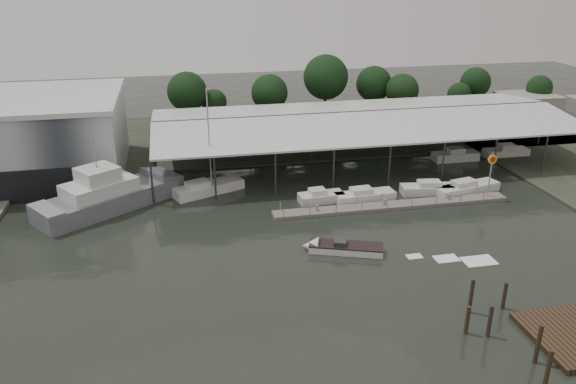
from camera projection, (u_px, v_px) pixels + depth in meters
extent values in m
plane|color=black|center=(281.00, 262.00, 52.95)|extent=(200.00, 200.00, 0.00)
cube|color=#3B4030|center=(232.00, 137.00, 91.01)|extent=(140.00, 30.00, 0.30)
cube|color=#A7ABB2|center=(27.00, 138.00, 73.04)|extent=(24.00, 20.00, 10.00)
cube|color=black|center=(12.00, 188.00, 65.06)|extent=(24.00, 0.30, 4.00)
cube|color=white|center=(19.00, 99.00, 71.08)|extent=(24.50, 20.50, 0.60)
cube|color=#313437|center=(362.00, 112.00, 78.99)|extent=(58.00, 0.40, 0.30)
cylinder|color=#313437|center=(152.00, 182.00, 64.64)|extent=(0.24, 0.24, 5.50)
cylinder|color=#313437|center=(155.00, 129.00, 85.50)|extent=(0.24, 0.24, 5.50)
cylinder|color=#313437|center=(500.00, 110.00, 96.36)|extent=(0.24, 0.24, 5.50)
cube|color=slate|center=(392.00, 206.00, 64.75)|extent=(28.00, 2.00, 0.40)
cylinder|color=gray|center=(283.00, 213.00, 61.28)|extent=(0.10, 0.10, 1.20)
cylinder|color=gray|center=(491.00, 189.00, 67.78)|extent=(0.10, 0.10, 1.20)
cube|color=gray|center=(384.00, 202.00, 64.38)|extent=(0.30, 0.30, 0.70)
cylinder|color=gray|center=(490.00, 180.00, 66.13)|extent=(0.16, 0.16, 5.00)
cylinder|color=yellow|center=(492.00, 159.00, 65.19)|extent=(1.10, 0.12, 1.10)
cylinder|color=red|center=(493.00, 160.00, 65.13)|extent=(0.70, 0.05, 0.70)
cube|color=gray|center=(527.00, 105.00, 103.31)|extent=(10.00, 8.00, 4.00)
cube|color=slate|center=(109.00, 201.00, 64.29)|extent=(16.49, 13.81, 2.40)
cube|color=slate|center=(161.00, 176.00, 68.81)|extent=(5.49, 5.95, 1.79)
cube|color=silver|center=(100.00, 189.00, 62.94)|extent=(8.85, 8.04, 1.80)
cube|color=silver|center=(98.00, 174.00, 62.30)|extent=(5.39, 5.34, 1.61)
cylinder|color=gray|center=(95.00, 154.00, 61.40)|extent=(0.18, 0.18, 3.50)
cube|color=gray|center=(46.00, 209.00, 58.89)|extent=(4.54, 5.28, 0.15)
cube|color=silver|center=(209.00, 189.00, 68.73)|extent=(9.06, 5.76, 1.40)
cube|color=silver|center=(198.00, 184.00, 67.66)|extent=(3.27, 2.73, 0.80)
cylinder|color=gray|center=(209.00, 138.00, 66.54)|extent=(0.16, 0.16, 11.93)
cylinder|color=gray|center=(199.00, 180.00, 67.61)|extent=(3.28, 1.46, 0.12)
cube|color=silver|center=(346.00, 249.00, 54.64)|extent=(7.38, 4.32, 0.90)
cone|color=silver|center=(310.00, 246.00, 55.11)|extent=(2.19, 2.43, 2.00)
cube|color=black|center=(346.00, 245.00, 54.49)|extent=(7.41, 4.38, 0.12)
cube|color=#313437|center=(340.00, 242.00, 54.47)|extent=(1.61, 1.73, 0.50)
cube|color=white|center=(414.00, 256.00, 53.87)|extent=(2.30, 1.50, 0.04)
cube|color=white|center=(446.00, 259.00, 53.47)|extent=(3.10, 2.00, 0.04)
cube|color=white|center=(479.00, 261.00, 53.06)|extent=(3.90, 2.50, 0.04)
cube|color=silver|center=(321.00, 198.00, 66.17)|extent=(5.47, 2.61, 1.10)
cube|color=silver|center=(317.00, 192.00, 65.77)|extent=(1.98, 1.75, 0.70)
cube|color=silver|center=(365.00, 197.00, 66.47)|extent=(7.31, 2.75, 1.10)
cube|color=silver|center=(361.00, 191.00, 66.07)|extent=(2.62, 1.79, 0.70)
cube|color=silver|center=(433.00, 189.00, 68.58)|extent=(7.95, 3.17, 1.10)
cube|color=silver|center=(429.00, 184.00, 68.19)|extent=(2.89, 1.94, 0.70)
cube|color=silver|center=(467.00, 189.00, 68.77)|extent=(8.81, 3.99, 1.10)
cube|color=silver|center=(464.00, 183.00, 68.38)|extent=(3.26, 2.21, 0.70)
cylinder|color=#322619|center=(489.00, 325.00, 41.95)|extent=(0.32, 0.32, 3.28)
cylinder|color=#322619|center=(537.00, 348.00, 39.06)|extent=(0.32, 0.32, 3.72)
cylinder|color=#322619|center=(467.00, 323.00, 42.33)|extent=(0.32, 0.32, 2.98)
cylinder|color=#322619|center=(471.00, 299.00, 44.79)|extent=(0.32, 0.32, 3.65)
cylinder|color=#322619|center=(504.00, 299.00, 45.43)|extent=(0.32, 0.32, 3.01)
cylinder|color=#322619|center=(548.00, 372.00, 37.06)|extent=(0.32, 0.32, 3.35)
cylinder|color=black|center=(189.00, 116.00, 94.20)|extent=(0.50, 0.50, 4.67)
sphere|color=#163315|center=(187.00, 92.00, 92.62)|extent=(6.54, 6.54, 6.54)
cylinder|color=black|center=(215.00, 118.00, 96.38)|extent=(0.50, 0.50, 3.09)
sphere|color=#163315|center=(214.00, 102.00, 95.33)|extent=(4.33, 4.33, 4.33)
cylinder|color=black|center=(270.00, 116.00, 95.28)|extent=(0.50, 0.50, 4.38)
sphere|color=#163315|center=(269.00, 93.00, 93.79)|extent=(6.13, 6.13, 6.13)
cylinder|color=black|center=(325.00, 105.00, 99.61)|extent=(0.50, 0.50, 5.58)
sphere|color=#163315|center=(326.00, 77.00, 97.72)|extent=(7.81, 7.81, 7.81)
cylinder|color=black|center=(373.00, 106.00, 101.46)|extent=(0.50, 0.50, 4.50)
sphere|color=#163315|center=(374.00, 84.00, 99.94)|extent=(6.30, 6.30, 6.30)
cylinder|color=black|center=(401.00, 111.00, 98.84)|extent=(0.50, 0.50, 4.10)
sphere|color=#163315|center=(402.00, 90.00, 97.45)|extent=(5.74, 5.74, 5.74)
cylinder|color=black|center=(457.00, 109.00, 102.46)|extent=(0.50, 0.50, 3.02)
sphere|color=#163315|center=(459.00, 94.00, 101.43)|extent=(4.23, 4.23, 4.23)
cylinder|color=black|center=(473.00, 102.00, 105.92)|extent=(0.50, 0.50, 4.00)
sphere|color=#163315|center=(475.00, 82.00, 104.57)|extent=(5.60, 5.60, 5.60)
cylinder|color=black|center=(537.00, 104.00, 105.53)|extent=(0.50, 0.50, 3.35)
sphere|color=#163315|center=(539.00, 88.00, 104.39)|extent=(4.70, 4.70, 4.70)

